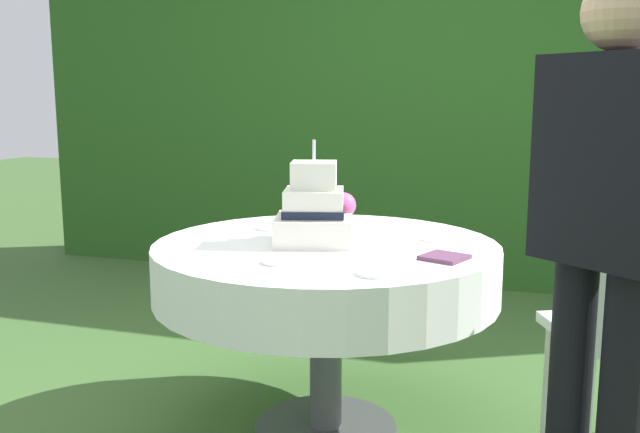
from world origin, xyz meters
name	(u,v)px	position (x,y,z in m)	size (l,w,h in m)	color
ground_plane	(326,429)	(0.00, 0.00, 0.00)	(20.00, 20.00, 0.00)	#3D602D
foliage_hedge	(434,78)	(0.00, 2.49, 1.42)	(5.96, 0.43, 2.83)	#28561E
cake_table	(326,271)	(0.00, 0.00, 0.64)	(1.29, 1.29, 0.75)	#4C4C51
wedding_cake	(316,212)	(-0.04, -0.01, 0.87)	(0.35, 0.36, 0.39)	white
serving_plate_near	(278,261)	(-0.05, -0.36, 0.76)	(0.11, 0.11, 0.01)	white
serving_plate_far	(274,228)	(-0.29, 0.20, 0.76)	(0.14, 0.14, 0.01)	white
serving_plate_left	(377,273)	(0.29, -0.41, 0.76)	(0.13, 0.13, 0.01)	white
serving_plate_right	(441,238)	(0.40, 0.19, 0.76)	(0.15, 0.15, 0.01)	white
napkin_stack	(444,257)	(0.46, -0.14, 0.76)	(0.14, 0.14, 0.01)	#603856
garden_chair	(627,320)	(1.06, 0.05, 0.54)	(0.53, 0.53, 0.89)	white
standing_person	(606,234)	(0.93, -0.48, 0.93)	(0.41, 0.38, 1.60)	black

